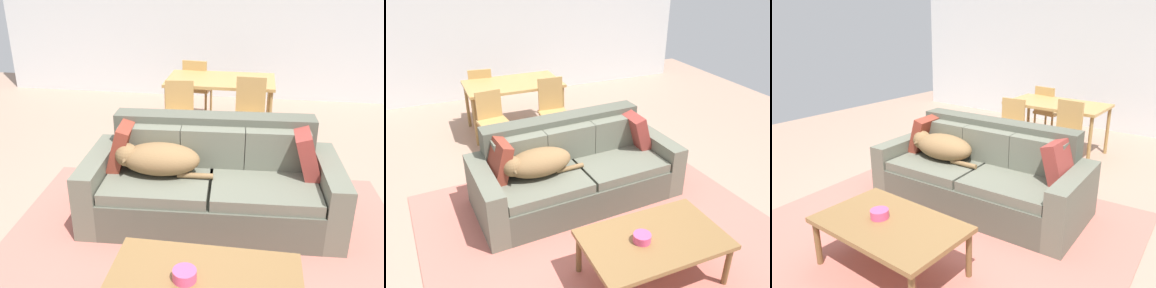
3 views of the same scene
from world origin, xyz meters
TOP-DOWN VIEW (x-y plane):
  - ground_plane at (0.00, 0.00)m, footprint 10.00×10.00m
  - back_partition at (0.00, 4.00)m, footprint 8.00×0.12m
  - area_rug at (0.16, -0.62)m, footprint 3.61×3.26m
  - couch at (0.15, 0.11)m, footprint 2.32×1.12m
  - dog_on_left_cushion at (-0.32, -0.01)m, footprint 0.88×0.42m
  - throw_pillow_by_left_arm at (-0.69, 0.12)m, footprint 0.27×0.44m
  - throw_pillow_by_right_arm at (0.99, 0.21)m, footprint 0.25×0.41m
  - coffee_table at (0.27, -1.33)m, footprint 1.19×0.72m
  - bowl_on_coffee_table at (0.15, -1.33)m, footprint 0.15×0.15m
  - dining_table at (0.03, 2.25)m, footprint 1.44×0.85m
  - dining_chair_near_left at (-0.44, 1.66)m, footprint 0.44×0.44m
  - dining_chair_near_right at (0.44, 1.62)m, footprint 0.42×0.42m
  - dining_chair_far_left at (-0.38, 2.78)m, footprint 0.45×0.45m

SIDE VIEW (x-z plane):
  - ground_plane at x=0.00m, z-range 0.00..0.00m
  - area_rug at x=0.16m, z-range 0.00..0.01m
  - couch at x=0.15m, z-range -0.11..0.78m
  - coffee_table at x=0.27m, z-range 0.18..0.63m
  - dining_chair_near_left at x=-0.44m, z-range 0.05..0.90m
  - bowl_on_coffee_table at x=0.15m, z-range 0.45..0.52m
  - dining_chair_far_left at x=-0.38m, z-range 0.05..0.96m
  - dining_chair_near_right at x=0.44m, z-range 0.04..0.98m
  - dog_on_left_cushion at x=-0.32m, z-range 0.46..0.75m
  - throw_pillow_by_right_arm at x=0.99m, z-range 0.43..0.86m
  - throw_pillow_by_left_arm at x=-0.69m, z-range 0.43..0.87m
  - dining_table at x=0.03m, z-range 0.31..1.07m
  - back_partition at x=0.00m, z-range 0.00..2.70m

